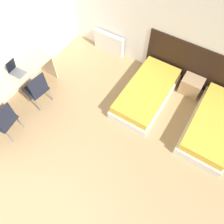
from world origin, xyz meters
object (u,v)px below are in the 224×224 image
at_px(nightstand, 191,86).
at_px(laptop, 15,70).
at_px(chair_near_laptop, 37,88).
at_px(chair_near_notebook, 4,120).
at_px(bed_near_window, 147,93).
at_px(bed_near_door, 213,125).

bearing_deg(nightstand, laptop, -146.50).
distance_m(nightstand, laptop, 4.00).
xyz_separation_m(chair_near_laptop, chair_near_notebook, (-0.00, -0.94, 0.00)).
distance_m(chair_near_laptop, laptop, 0.57).
xyz_separation_m(bed_near_window, bed_near_door, (1.60, 0.00, 0.00)).
height_order(bed_near_window, nightstand, nightstand).
xyz_separation_m(bed_near_door, chair_near_notebook, (-3.61, -2.36, 0.33)).
bearing_deg(laptop, nightstand, 29.96).
distance_m(bed_near_door, laptop, 4.38).
height_order(bed_near_window, chair_near_notebook, chair_near_notebook).
bearing_deg(laptop, chair_near_notebook, -65.69).
relative_size(bed_near_door, laptop, 5.79).
bearing_deg(bed_near_door, chair_near_laptop, -158.55).
bearing_deg(nightstand, chair_near_laptop, -142.15).
relative_size(bed_near_window, laptop, 5.79).
distance_m(bed_near_window, bed_near_door, 1.60).
relative_size(chair_near_laptop, chair_near_notebook, 1.00).
bearing_deg(laptop, bed_near_window, 26.08).
height_order(bed_near_door, chair_near_laptop, chair_near_laptop).
height_order(bed_near_window, chair_near_laptop, chair_near_laptop).
bearing_deg(nightstand, bed_near_window, -136.36).
relative_size(bed_near_door, chair_near_laptop, 1.97).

